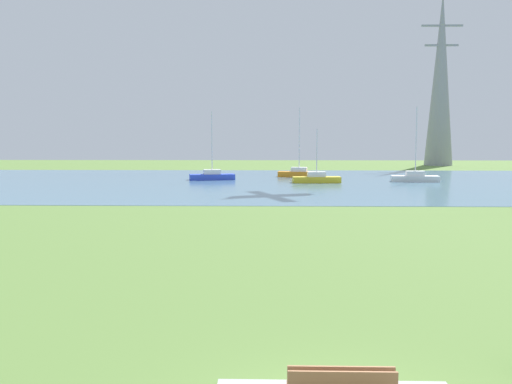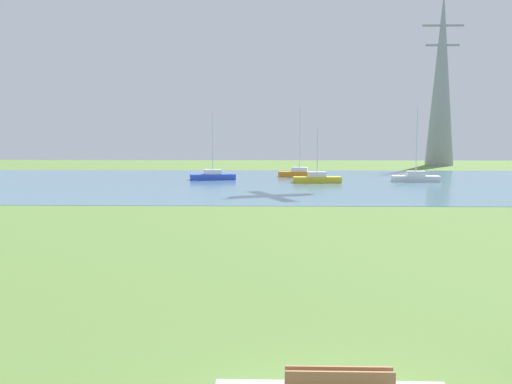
{
  "view_description": "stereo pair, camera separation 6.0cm",
  "coord_description": "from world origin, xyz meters",
  "px_view_note": "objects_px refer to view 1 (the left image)",
  "views": [
    {
      "loc": [
        -1.17,
        -9.32,
        4.84
      ],
      "look_at": [
        -1.99,
        21.14,
        1.84
      ],
      "focal_mm": 40.93,
      "sensor_mm": 36.0,
      "label": 1
    },
    {
      "loc": [
        -1.11,
        -9.32,
        4.84
      ],
      "look_at": [
        -1.99,
        21.14,
        1.84
      ],
      "focal_mm": 40.93,
      "sensor_mm": 36.0,
      "label": 2
    }
  ],
  "objects_px": {
    "sailboat_orange": "(299,173)",
    "electricity_pylon": "(441,79)",
    "sailboat_yellow": "(317,178)",
    "sailboat_blue": "(212,176)",
    "sailboat_white": "(415,177)"
  },
  "relations": [
    {
      "from": "sailboat_white",
      "to": "electricity_pylon",
      "type": "distance_m",
      "value": 37.28
    },
    {
      "from": "sailboat_orange",
      "to": "electricity_pylon",
      "type": "distance_m",
      "value": 37.51
    },
    {
      "from": "sailboat_white",
      "to": "sailboat_blue",
      "type": "relative_size",
      "value": 1.05
    },
    {
      "from": "sailboat_orange",
      "to": "electricity_pylon",
      "type": "height_order",
      "value": "electricity_pylon"
    },
    {
      "from": "sailboat_white",
      "to": "sailboat_blue",
      "type": "distance_m",
      "value": 21.33
    },
    {
      "from": "sailboat_blue",
      "to": "electricity_pylon",
      "type": "relative_size",
      "value": 0.27
    },
    {
      "from": "sailboat_yellow",
      "to": "sailboat_blue",
      "type": "xyz_separation_m",
      "value": [
        -10.95,
        3.5,
        0.02
      ]
    },
    {
      "from": "sailboat_orange",
      "to": "electricity_pylon",
      "type": "relative_size",
      "value": 0.29
    },
    {
      "from": "electricity_pylon",
      "to": "sailboat_yellow",
      "type": "bearing_deg",
      "value": -122.43
    },
    {
      "from": "sailboat_yellow",
      "to": "sailboat_orange",
      "type": "relative_size",
      "value": 0.68
    },
    {
      "from": "sailboat_yellow",
      "to": "electricity_pylon",
      "type": "bearing_deg",
      "value": 57.57
    },
    {
      "from": "sailboat_white",
      "to": "electricity_pylon",
      "type": "bearing_deg",
      "value": 70.53
    },
    {
      "from": "sailboat_white",
      "to": "sailboat_yellow",
      "type": "distance_m",
      "value": 10.42
    },
    {
      "from": "sailboat_yellow",
      "to": "sailboat_orange",
      "type": "bearing_deg",
      "value": 99.52
    },
    {
      "from": "sailboat_yellow",
      "to": "sailboat_blue",
      "type": "height_order",
      "value": "sailboat_blue"
    }
  ]
}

